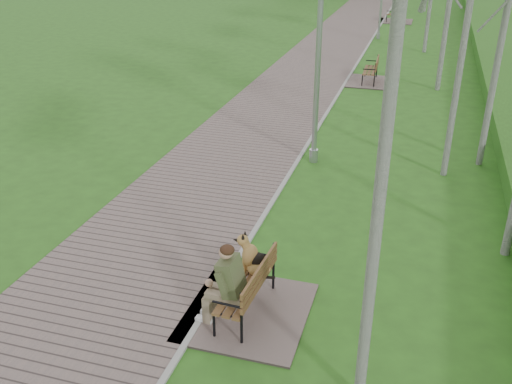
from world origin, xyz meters
TOP-DOWN VIEW (x-y plane):
  - ground at (0.00, 0.00)m, footprint 120.00×120.00m
  - walkway at (-1.75, 21.50)m, footprint 3.50×67.00m
  - kerb at (0.00, 21.50)m, footprint 0.10×67.00m
  - bench_main at (0.57, -4.26)m, footprint 1.92×2.13m
  - bench_second at (0.87, 11.00)m, footprint 1.92×2.13m
  - bench_third at (0.72, 26.24)m, footprint 2.00×2.23m
  - lamp_post_near at (0.40, 2.41)m, footprint 0.23×0.23m

SIDE VIEW (x-z plane):
  - ground at x=0.00m, z-range 0.00..0.00m
  - walkway at x=-1.75m, z-range 0.00..0.04m
  - kerb at x=0.00m, z-range 0.00..0.05m
  - bench_second at x=0.87m, z-range -0.37..0.81m
  - bench_third at x=0.72m, z-range -0.38..0.85m
  - bench_main at x=0.57m, z-range -0.36..1.31m
  - lamp_post_near at x=0.40m, z-range -0.19..5.73m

